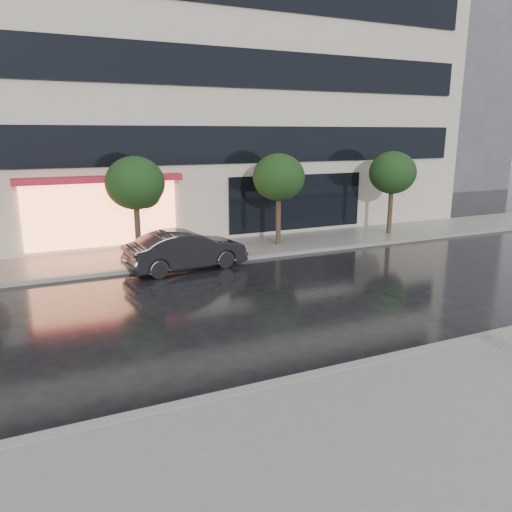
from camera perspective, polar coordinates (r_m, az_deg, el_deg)
ground at (r=12.04m, az=11.71°, el=-9.93°), size 120.00×120.00×0.00m
sidewalk_near at (r=9.89m, az=23.32°, el=-16.00°), size 60.00×4.50×0.12m
sidewalk_far at (r=20.73m, az=-5.19°, el=0.59°), size 60.00×3.50×0.12m
curb_near at (r=11.30m, az=14.77°, el=-11.36°), size 60.00×0.25×0.14m
curb_far at (r=19.13m, az=-3.43°, el=-0.47°), size 60.00×0.25×0.14m
office_building at (r=27.90m, az=-11.39°, el=22.28°), size 30.00×12.76×18.00m
bg_building_right at (r=49.32m, az=17.69°, el=16.97°), size 12.00×12.00×16.00m
tree_mid_west at (r=19.28m, az=-13.49°, el=7.90°), size 2.20×2.20×3.99m
tree_mid_east at (r=21.28m, az=2.72°, el=8.79°), size 2.20×2.20×3.99m
tree_far_east at (r=24.61m, az=15.39°, el=9.00°), size 2.20×2.20×3.99m
parked_car at (r=18.10m, az=-8.01°, el=0.69°), size 4.50×2.05×1.43m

